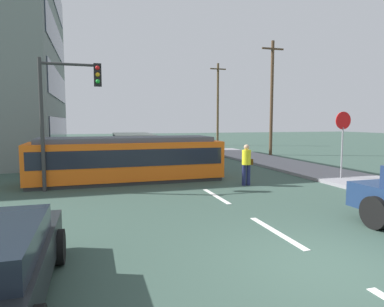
{
  "coord_description": "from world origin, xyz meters",
  "views": [
    {
      "loc": [
        -4.09,
        -4.81,
        2.59
      ],
      "look_at": [
        -0.06,
        8.76,
        1.25
      ],
      "focal_mm": 31.5,
      "sensor_mm": 36.0,
      "label": 1
    }
  ],
  "objects_px": {
    "streetcar_tram": "(127,158)",
    "pedestrian_crossing": "(246,162)",
    "utility_pole_mid": "(272,96)",
    "city_bus": "(133,145)",
    "utility_pole_far": "(218,103)",
    "traffic_light_mast": "(66,100)",
    "stop_sign": "(343,131)"
  },
  "relations": [
    {
      "from": "pedestrian_crossing",
      "to": "stop_sign",
      "type": "height_order",
      "value": "stop_sign"
    },
    {
      "from": "streetcar_tram",
      "to": "city_bus",
      "type": "relative_size",
      "value": 1.38
    },
    {
      "from": "utility_pole_mid",
      "to": "streetcar_tram",
      "type": "bearing_deg",
      "value": -144.23
    },
    {
      "from": "traffic_light_mast",
      "to": "city_bus",
      "type": "bearing_deg",
      "value": 70.06
    },
    {
      "from": "stop_sign",
      "to": "utility_pole_far",
      "type": "height_order",
      "value": "utility_pole_far"
    },
    {
      "from": "utility_pole_far",
      "to": "streetcar_tram",
      "type": "bearing_deg",
      "value": -120.65
    },
    {
      "from": "streetcar_tram",
      "to": "traffic_light_mast",
      "type": "height_order",
      "value": "traffic_light_mast"
    },
    {
      "from": "pedestrian_crossing",
      "to": "stop_sign",
      "type": "bearing_deg",
      "value": -3.22
    },
    {
      "from": "pedestrian_crossing",
      "to": "streetcar_tram",
      "type": "bearing_deg",
      "value": 151.81
    },
    {
      "from": "city_bus",
      "to": "stop_sign",
      "type": "relative_size",
      "value": 2.05
    },
    {
      "from": "utility_pole_far",
      "to": "stop_sign",
      "type": "bearing_deg",
      "value": -97.15
    },
    {
      "from": "utility_pole_mid",
      "to": "traffic_light_mast",
      "type": "bearing_deg",
      "value": -144.95
    },
    {
      "from": "city_bus",
      "to": "utility_pole_mid",
      "type": "xyz_separation_m",
      "value": [
        10.71,
        0.23,
        3.52
      ]
    },
    {
      "from": "streetcar_tram",
      "to": "utility_pole_far",
      "type": "distance_m",
      "value": 23.43
    },
    {
      "from": "utility_pole_mid",
      "to": "utility_pole_far",
      "type": "relative_size",
      "value": 0.98
    },
    {
      "from": "city_bus",
      "to": "stop_sign",
      "type": "xyz_separation_m",
      "value": [
        7.77,
        -11.03,
        1.17
      ]
    },
    {
      "from": "pedestrian_crossing",
      "to": "traffic_light_mast",
      "type": "xyz_separation_m",
      "value": [
        -6.88,
        1.01,
        2.45
      ]
    },
    {
      "from": "streetcar_tram",
      "to": "utility_pole_far",
      "type": "relative_size",
      "value": 0.92
    },
    {
      "from": "traffic_light_mast",
      "to": "stop_sign",
      "type": "bearing_deg",
      "value": -6.37
    },
    {
      "from": "stop_sign",
      "to": "streetcar_tram",
      "type": "bearing_deg",
      "value": 163.36
    },
    {
      "from": "city_bus",
      "to": "utility_pole_far",
      "type": "relative_size",
      "value": 0.67
    },
    {
      "from": "city_bus",
      "to": "traffic_light_mast",
      "type": "distance_m",
      "value": 10.66
    },
    {
      "from": "traffic_light_mast",
      "to": "utility_pole_mid",
      "type": "bearing_deg",
      "value": 35.05
    },
    {
      "from": "pedestrian_crossing",
      "to": "traffic_light_mast",
      "type": "relative_size",
      "value": 0.34
    },
    {
      "from": "utility_pole_mid",
      "to": "utility_pole_far",
      "type": "bearing_deg",
      "value": 90.56
    },
    {
      "from": "streetcar_tram",
      "to": "city_bus",
      "type": "xyz_separation_m",
      "value": [
        1.2,
        8.35,
        0.03
      ]
    },
    {
      "from": "streetcar_tram",
      "to": "pedestrian_crossing",
      "type": "bearing_deg",
      "value": -28.19
    },
    {
      "from": "stop_sign",
      "to": "utility_pole_mid",
      "type": "distance_m",
      "value": 11.88
    },
    {
      "from": "streetcar_tram",
      "to": "pedestrian_crossing",
      "type": "relative_size",
      "value": 4.88
    },
    {
      "from": "pedestrian_crossing",
      "to": "stop_sign",
      "type": "distance_m",
      "value": 4.61
    },
    {
      "from": "pedestrian_crossing",
      "to": "utility_pole_mid",
      "type": "relative_size",
      "value": 0.19
    },
    {
      "from": "streetcar_tram",
      "to": "traffic_light_mast",
      "type": "relative_size",
      "value": 1.67
    }
  ]
}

